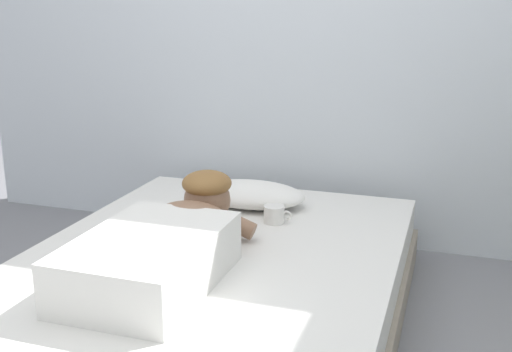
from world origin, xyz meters
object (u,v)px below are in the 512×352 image
pillow (250,194)px  person_lying (168,242)px  coffee_cup (274,214)px  bed (205,299)px  cell_phone (100,294)px

pillow → person_lying: size_ratio=0.57×
pillow → coffee_cup: pillow is taller
person_lying → coffee_cup: person_lying is taller
pillow → coffee_cup: size_ratio=4.16×
bed → coffee_cup: bearing=74.5°
person_lying → coffee_cup: 0.63m
coffee_cup → cell_phone: (-0.34, -0.85, -0.03)m
bed → coffee_cup: (0.13, 0.47, 0.20)m
pillow → cell_phone: (-0.16, -1.04, -0.05)m
person_lying → cell_phone: size_ratio=6.57×
pillow → cell_phone: bearing=-98.9°
bed → pillow: bearing=93.9°
person_lying → coffee_cup: size_ratio=7.36×
pillow → cell_phone: pillow is taller
cell_phone → pillow: bearing=81.1°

